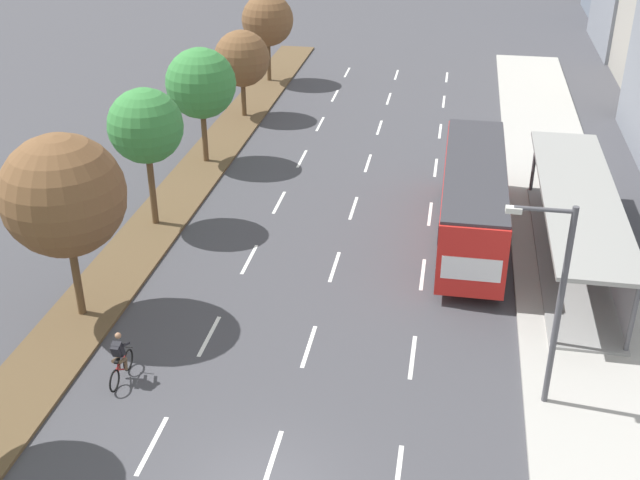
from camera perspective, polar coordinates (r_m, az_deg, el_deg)
median_strip at (r=40.23m, az=-8.97°, el=4.59°), size 2.60×52.00×0.12m
sidewalk_right at (r=38.56m, az=16.65°, el=2.69°), size 4.50×52.00×0.15m
lane_divider_left at (r=37.05m, az=-2.96°, el=2.72°), size 0.14×46.55×0.01m
lane_divider_center at (r=36.48m, az=2.42°, el=2.31°), size 0.14×46.55×0.01m
lane_divider_right at (r=36.25m, az=7.91°, el=1.88°), size 0.14×46.55×0.01m
bus_shelter at (r=32.81m, az=18.37°, el=1.37°), size 2.90×13.58×2.86m
bus at (r=33.50m, az=10.94°, el=3.27°), size 2.54×11.29×3.37m
cyclist at (r=25.91m, az=-14.18°, el=-8.30°), size 0.46×1.82×1.71m
median_tree_second at (r=27.69m, az=-17.96°, el=3.05°), size 4.19×4.19×6.71m
median_tree_third at (r=33.89m, az=-12.42°, el=7.98°), size 3.15×3.15×6.04m
median_tree_fourth at (r=40.53m, az=-8.56°, el=11.05°), size 3.51×3.51×5.86m
median_tree_fifth at (r=47.45m, az=-5.64°, el=12.83°), size 3.26×3.26×5.06m
median_tree_farthest at (r=54.27m, az=-3.79°, el=15.49°), size 3.41×3.41×5.77m
streetlight at (r=23.38m, az=16.51°, el=-3.79°), size 1.91×0.24×6.50m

